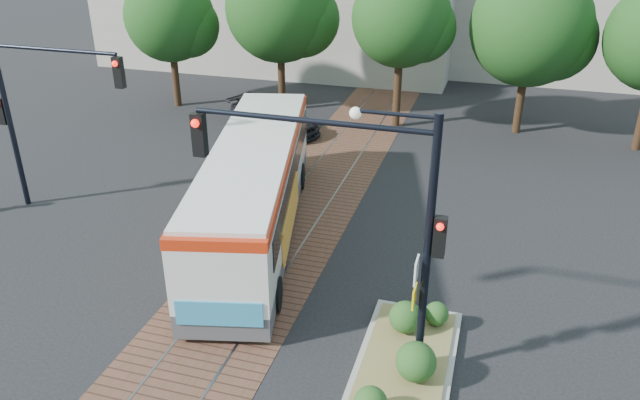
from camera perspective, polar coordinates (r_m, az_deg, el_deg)
The scene contains 9 objects.
ground at distance 16.73m, azimuth -8.52°, elevation -10.32°, with size 120.00×120.00×0.00m, color black.
trackbed at distance 19.80m, azimuth -3.74°, elevation -3.80°, with size 3.60×40.00×0.02m.
tree_row at distance 29.33m, azimuth 7.00°, elevation 16.03°, with size 26.40×5.60×7.67m.
warehouses at distance 41.79m, azimuth 7.66°, elevation 17.49°, with size 40.00×13.00×8.00m.
city_bus at distance 19.62m, azimuth -6.00°, elevation 1.37°, with size 5.01×11.64×3.05m.
traffic_island at distance 14.71m, azimuth 7.75°, elevation -14.49°, with size 2.20×5.20×1.13m.
signal_pole_main at distance 12.80m, azimuth 4.62°, elevation -0.37°, with size 5.49×0.46×6.00m.
signal_pole_left at distance 22.46m, azimuth -24.75°, elevation 8.21°, with size 4.99×0.34×6.00m.
parked_car at distance 28.99m, azimuth -4.22°, elevation 7.52°, with size 1.91×4.70×1.36m, color black.
Camera 1 is at (6.16, -12.06, 9.82)m, focal length 35.00 mm.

